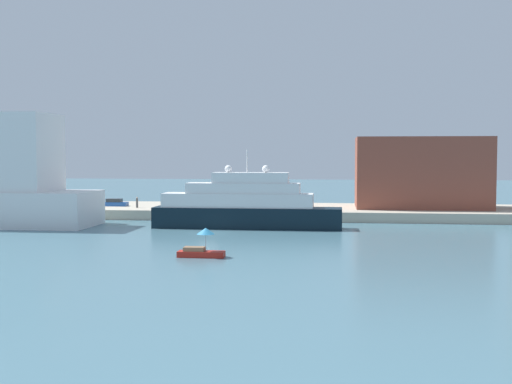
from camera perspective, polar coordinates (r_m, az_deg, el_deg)
ground at (r=87.30m, az=-4.24°, el=-3.62°), size 400.00×400.00×0.00m
quay_dock at (r=112.81m, az=-1.66°, el=-1.66°), size 110.00×20.20×1.59m
large_yacht at (r=92.94m, az=-1.02°, el=-1.23°), size 26.82×4.44×11.26m
small_motorboat at (r=66.91m, az=-4.78°, el=-4.79°), size 4.78×1.84×3.01m
work_barge at (r=106.21m, az=-15.80°, el=-2.35°), size 5.76×1.46×0.60m
harbor_building at (r=112.97m, az=14.22°, el=1.65°), size 21.67×11.95×11.83m
parked_car at (r=116.01m, az=-12.20°, el=-0.93°), size 4.22×1.79×1.30m
person_figure at (r=111.62m, az=-10.34°, el=-0.93°), size 0.36×0.36×1.80m
mooring_bollard at (r=103.56m, az=-1.25°, el=-1.48°), size 0.51×0.51×0.63m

